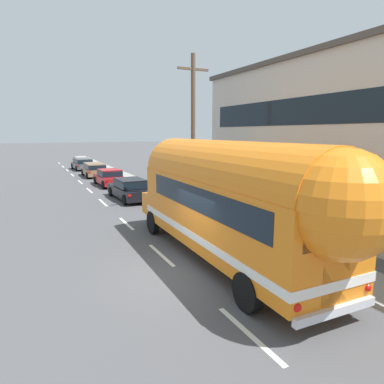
% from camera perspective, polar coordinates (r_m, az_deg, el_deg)
% --- Properties ---
extents(ground_plane, '(300.00, 300.00, 0.00)m').
position_cam_1_polar(ground_plane, '(10.90, -1.76, -13.63)').
color(ground_plane, '#4C4C4F').
extents(lane_markings, '(3.64, 80.00, 0.01)m').
position_cam_1_polar(lane_markings, '(23.22, -9.18, -0.93)').
color(lane_markings, silver).
rests_on(lane_markings, ground).
extents(sidewalk_slab, '(1.85, 90.00, 0.15)m').
position_cam_1_polar(sidewalk_slab, '(21.36, -2.00, -1.57)').
color(sidewalk_slab, gray).
rests_on(sidewalk_slab, ground).
extents(utility_pole, '(1.80, 0.24, 8.50)m').
position_cam_1_polar(utility_pole, '(18.74, 0.19, 10.20)').
color(utility_pole, brown).
rests_on(utility_pole, ground).
extents(painted_bus, '(2.72, 11.75, 4.12)m').
position_cam_1_polar(painted_bus, '(10.91, 6.79, -0.98)').
color(painted_bus, orange).
rests_on(painted_bus, ground).
extents(car_lead, '(2.10, 4.78, 1.37)m').
position_cam_1_polar(car_lead, '(22.62, -10.40, 0.64)').
color(car_lead, black).
rests_on(car_lead, ground).
extents(car_second, '(2.03, 4.44, 1.37)m').
position_cam_1_polar(car_second, '(28.87, -13.79, 2.51)').
color(car_second, '#A5191E').
rests_on(car_second, ground).
extents(car_third, '(1.93, 4.55, 1.37)m').
position_cam_1_polar(car_third, '(35.13, -16.27, 3.80)').
color(car_third, olive).
rests_on(car_third, ground).
extents(car_fourth, '(2.10, 4.53, 1.37)m').
position_cam_1_polar(car_fourth, '(42.09, -18.10, 4.68)').
color(car_fourth, '#474C51').
rests_on(car_fourth, ground).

